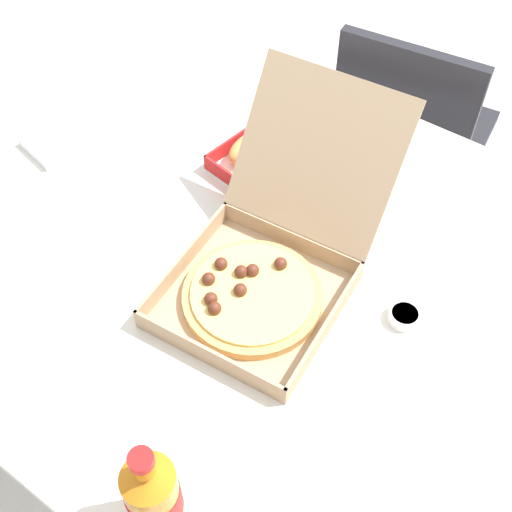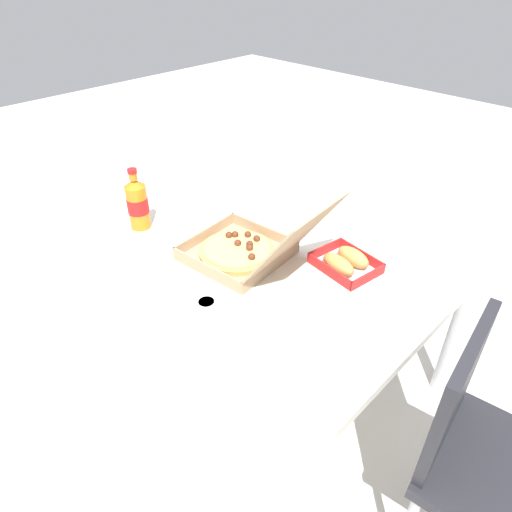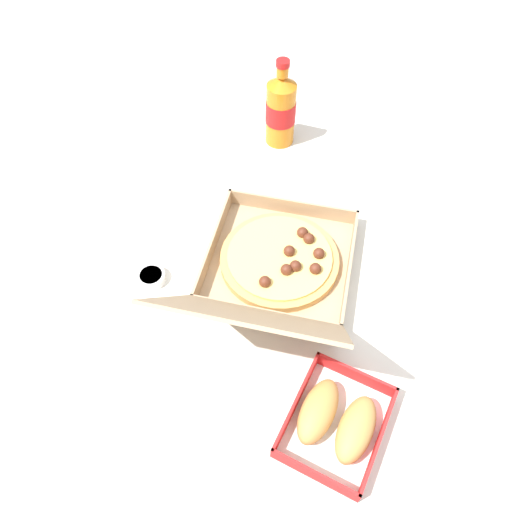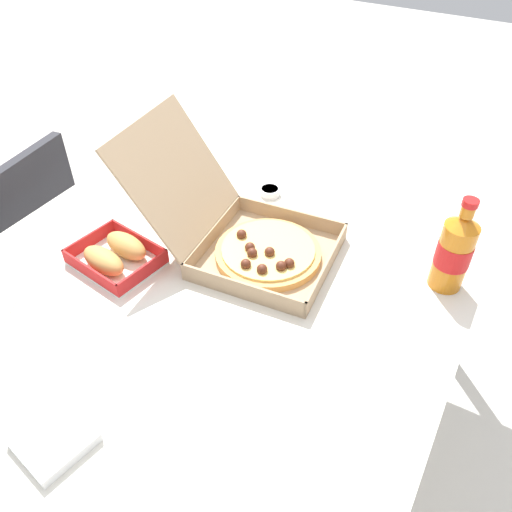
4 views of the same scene
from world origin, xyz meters
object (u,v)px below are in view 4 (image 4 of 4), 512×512
object	(u,v)px
napkin_pile	(54,440)
dipping_sauce_cup	(270,191)
pizza_box_open	(251,239)
bread_side_box	(115,255)
cola_bottle	(454,251)
chair	(18,250)

from	to	relation	value
napkin_pile	dipping_sauce_cup	size ratio (longest dim) A/B	1.96
pizza_box_open	dipping_sauce_cup	size ratio (longest dim) A/B	8.67
pizza_box_open	bread_side_box	distance (m)	0.31
cola_bottle	dipping_sauce_cup	world-z (taller)	cola_bottle
napkin_pile	dipping_sauce_cup	xyz separation A→B (m)	(0.82, 0.04, 0.00)
cola_bottle	chair	bearing A→B (deg)	99.57
pizza_box_open	bread_side_box	bearing A→B (deg)	125.87
pizza_box_open	napkin_pile	world-z (taller)	pizza_box_open
chair	bread_side_box	size ratio (longest dim) A/B	3.96
napkin_pile	dipping_sauce_cup	world-z (taller)	same
bread_side_box	dipping_sauce_cup	bearing A→B (deg)	-22.13
bread_side_box	cola_bottle	distance (m)	0.74
chair	cola_bottle	distance (m)	1.31
bread_side_box	cola_bottle	world-z (taller)	cola_bottle
bread_side_box	napkin_pile	distance (m)	0.45
napkin_pile	bread_side_box	bearing A→B (deg)	28.36
pizza_box_open	cola_bottle	world-z (taller)	pizza_box_open
cola_bottle	bread_side_box	bearing A→B (deg)	114.33
pizza_box_open	bread_side_box	size ratio (longest dim) A/B	2.32
chair	bread_side_box	distance (m)	0.64
bread_side_box	dipping_sauce_cup	size ratio (longest dim) A/B	3.74
cola_bottle	dipping_sauce_cup	xyz separation A→B (m)	(0.12, 0.50, -0.08)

